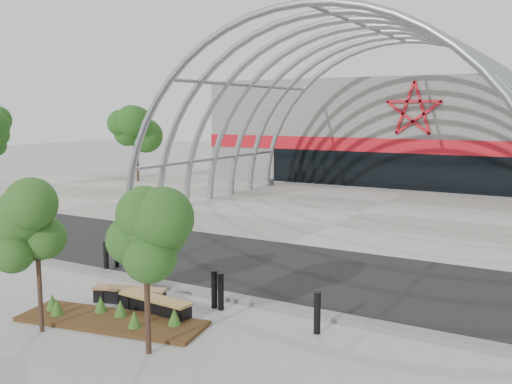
% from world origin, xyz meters
% --- Properties ---
extents(ground, '(140.00, 140.00, 0.00)m').
position_xyz_m(ground, '(0.00, 0.00, 0.00)').
color(ground, gray).
rests_on(ground, ground).
extents(road, '(140.00, 7.00, 0.02)m').
position_xyz_m(road, '(0.00, 3.50, 0.01)').
color(road, black).
rests_on(road, ground).
extents(forecourt, '(60.00, 17.00, 0.04)m').
position_xyz_m(forecourt, '(0.00, 15.50, 0.02)').
color(forecourt, gray).
rests_on(forecourt, ground).
extents(kerb, '(60.00, 0.50, 0.12)m').
position_xyz_m(kerb, '(0.00, -0.25, 0.06)').
color(kerb, '#63635F').
rests_on(kerb, ground).
extents(arena_building, '(34.00, 15.24, 8.00)m').
position_xyz_m(arena_building, '(0.00, 33.45, 3.99)').
color(arena_building, slate).
rests_on(arena_building, ground).
extents(vault_canopy, '(20.80, 15.80, 20.36)m').
position_xyz_m(vault_canopy, '(0.00, 15.50, 0.02)').
color(vault_canopy, '#90959A').
rests_on(vault_canopy, ground).
extents(planting_bed, '(5.32, 2.49, 0.54)m').
position_xyz_m(planting_bed, '(-0.22, -3.44, 0.13)').
color(planting_bed, '#3B2811').
rests_on(planting_bed, ground).
extents(street_tree_0, '(1.66, 1.66, 3.79)m').
position_xyz_m(street_tree_0, '(-1.26, -4.79, 2.72)').
color(street_tree_0, black).
rests_on(street_tree_0, ground).
extents(street_tree_1, '(1.69, 1.69, 3.99)m').
position_xyz_m(street_tree_1, '(1.98, -4.45, 2.87)').
color(street_tree_1, black).
rests_on(street_tree_1, ground).
extents(bench_0, '(2.22, 1.15, 0.46)m').
position_xyz_m(bench_0, '(-0.81, -2.01, 0.22)').
color(bench_0, black).
rests_on(bench_0, ground).
extents(bench_1, '(2.38, 0.69, 0.49)m').
position_xyz_m(bench_1, '(0.47, -2.39, 0.24)').
color(bench_1, black).
rests_on(bench_1, ground).
extents(bollard_0, '(0.16, 0.16, 0.99)m').
position_xyz_m(bollard_0, '(-3.84, 0.63, 0.49)').
color(bollard_0, black).
rests_on(bollard_0, ground).
extents(bollard_1, '(0.17, 0.17, 1.09)m').
position_xyz_m(bollard_1, '(-3.78, 0.06, 0.55)').
color(bollard_1, black).
rests_on(bollard_1, ground).
extents(bollard_2, '(0.17, 0.17, 1.07)m').
position_xyz_m(bollard_2, '(1.83, -1.17, 0.53)').
color(bollard_2, black).
rests_on(bollard_2, ground).
extents(bollard_3, '(0.17, 0.17, 1.09)m').
position_xyz_m(bollard_3, '(1.57, -1.11, 0.54)').
color(bollard_3, black).
rests_on(bollard_3, ground).
extents(bollard_4, '(0.17, 0.17, 1.08)m').
position_xyz_m(bollard_4, '(4.89, -1.40, 0.54)').
color(bollard_4, black).
rests_on(bollard_4, ground).
extents(bg_tree_0, '(3.00, 3.00, 6.45)m').
position_xyz_m(bg_tree_0, '(-20.00, 20.00, 4.64)').
color(bg_tree_0, black).
rests_on(bg_tree_0, ground).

